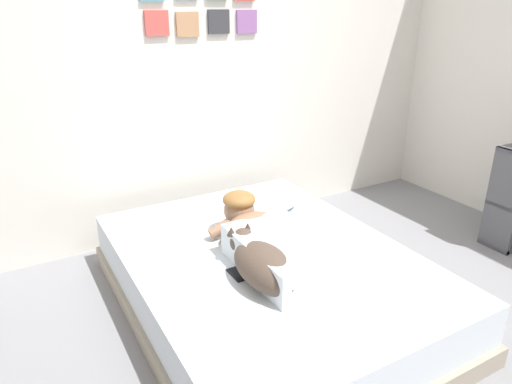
{
  "coord_description": "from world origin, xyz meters",
  "views": [
    {
      "loc": [
        -1.38,
        -1.5,
        1.67
      ],
      "look_at": [
        -0.07,
        0.8,
        0.6
      ],
      "focal_mm": 32.75,
      "sensor_mm": 36.0,
      "label": 1
    }
  ],
  "objects_px": {
    "bed": "(267,281)",
    "coffee_cup": "(254,210)",
    "cell_phone": "(237,274)",
    "pillow": "(264,203)",
    "dog": "(263,263)",
    "person_lying": "(270,241)"
  },
  "relations": [
    {
      "from": "bed",
      "to": "coffee_cup",
      "type": "xyz_separation_m",
      "value": [
        0.19,
        0.49,
        0.22
      ]
    },
    {
      "from": "coffee_cup",
      "to": "cell_phone",
      "type": "height_order",
      "value": "coffee_cup"
    },
    {
      "from": "coffee_cup",
      "to": "cell_phone",
      "type": "xyz_separation_m",
      "value": [
        -0.45,
        -0.61,
        -0.03
      ]
    },
    {
      "from": "bed",
      "to": "coffee_cup",
      "type": "height_order",
      "value": "coffee_cup"
    },
    {
      "from": "pillow",
      "to": "coffee_cup",
      "type": "distance_m",
      "value": 0.09
    },
    {
      "from": "bed",
      "to": "dog",
      "type": "distance_m",
      "value": 0.4
    },
    {
      "from": "pillow",
      "to": "person_lying",
      "type": "relative_size",
      "value": 0.57
    },
    {
      "from": "bed",
      "to": "person_lying",
      "type": "distance_m",
      "value": 0.29
    },
    {
      "from": "coffee_cup",
      "to": "bed",
      "type": "bearing_deg",
      "value": -111.49
    },
    {
      "from": "pillow",
      "to": "dog",
      "type": "bearing_deg",
      "value": -120.93
    },
    {
      "from": "dog",
      "to": "cell_phone",
      "type": "relative_size",
      "value": 4.11
    },
    {
      "from": "bed",
      "to": "cell_phone",
      "type": "relative_size",
      "value": 14.56
    },
    {
      "from": "bed",
      "to": "dog",
      "type": "bearing_deg",
      "value": -125.58
    },
    {
      "from": "bed",
      "to": "pillow",
      "type": "bearing_deg",
      "value": 61.31
    },
    {
      "from": "bed",
      "to": "coffee_cup",
      "type": "distance_m",
      "value": 0.57
    },
    {
      "from": "bed",
      "to": "dog",
      "type": "height_order",
      "value": "dog"
    },
    {
      "from": "pillow",
      "to": "person_lying",
      "type": "xyz_separation_m",
      "value": [
        -0.3,
        -0.56,
        0.05
      ]
    },
    {
      "from": "pillow",
      "to": "coffee_cup",
      "type": "relative_size",
      "value": 4.16
    },
    {
      "from": "coffee_cup",
      "to": "dog",
      "type": "bearing_deg",
      "value": -116.41
    },
    {
      "from": "bed",
      "to": "person_lying",
      "type": "bearing_deg",
      "value": -105.35
    },
    {
      "from": "bed",
      "to": "person_lying",
      "type": "relative_size",
      "value": 2.22
    },
    {
      "from": "bed",
      "to": "pillow",
      "type": "xyz_separation_m",
      "value": [
        0.28,
        0.52,
        0.23
      ]
    }
  ]
}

